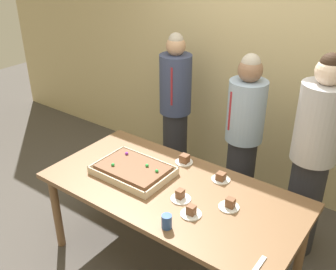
{
  "coord_description": "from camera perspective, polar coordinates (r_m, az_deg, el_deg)",
  "views": [
    {
      "loc": [
        1.43,
        -1.99,
        2.5
      ],
      "look_at": [
        -0.15,
        0.15,
        1.12
      ],
      "focal_mm": 41.4,
      "sensor_mm": 36.0,
      "label": 1
    }
  ],
  "objects": [
    {
      "name": "ground_plane",
      "position": [
        3.5,
        0.52,
        -18.13
      ],
      "size": [
        12.0,
        12.0,
        0.0
      ],
      "primitive_type": "plane",
      "color": "#4C4742"
    },
    {
      "name": "interior_back_panel",
      "position": [
        3.99,
        14.53,
        12.11
      ],
      "size": [
        8.0,
        0.12,
        3.0
      ],
      "primitive_type": "cube",
      "color": "#CCB784",
      "rests_on": "ground_plane"
    },
    {
      "name": "party_table",
      "position": [
        3.04,
        0.58,
        -9.0
      ],
      "size": [
        2.01,
        0.99,
        0.77
      ],
      "color": "brown",
      "rests_on": "ground_plane"
    },
    {
      "name": "sheet_cake",
      "position": [
        3.16,
        -5.15,
        -5.16
      ],
      "size": [
        0.61,
        0.43,
        0.1
      ],
      "color": "beige",
      "rests_on": "party_table"
    },
    {
      "name": "plated_slice_near_left",
      "position": [
        3.1,
        7.78,
        -6.26
      ],
      "size": [
        0.15,
        0.15,
        0.07
      ],
      "color": "white",
      "rests_on": "party_table"
    },
    {
      "name": "plated_slice_near_right",
      "position": [
        2.82,
        9.04,
        -10.13
      ],
      "size": [
        0.15,
        0.15,
        0.08
      ],
      "color": "white",
      "rests_on": "party_table"
    },
    {
      "name": "plated_slice_far_left",
      "position": [
        2.73,
        3.42,
        -11.26
      ],
      "size": [
        0.15,
        0.15,
        0.08
      ],
      "color": "white",
      "rests_on": "party_table"
    },
    {
      "name": "plated_slice_far_right",
      "position": [
        2.87,
        1.85,
        -9.03
      ],
      "size": [
        0.15,
        0.15,
        0.08
      ],
      "color": "white",
      "rests_on": "party_table"
    },
    {
      "name": "plated_slice_center_front",
      "position": [
        3.29,
        2.42,
        -3.69
      ],
      "size": [
        0.15,
        0.15,
        0.08
      ],
      "color": "white",
      "rests_on": "party_table"
    },
    {
      "name": "drink_cup_nearest",
      "position": [
        2.61,
        -0.2,
        -12.62
      ],
      "size": [
        0.07,
        0.07,
        0.1
      ],
      "primitive_type": "cylinder",
      "color": "#2D5199",
      "rests_on": "party_table"
    },
    {
      "name": "cake_server_utensil",
      "position": [
        2.44,
        13.03,
        -18.39
      ],
      "size": [
        0.03,
        0.2,
        0.01
      ],
      "primitive_type": "cube",
      "color": "silver",
      "rests_on": "party_table"
    },
    {
      "name": "person_serving_front",
      "position": [
        3.61,
        11.05,
        -0.33
      ],
      "size": [
        0.34,
        0.34,
        1.63
      ],
      "rotation": [
        0.0,
        0.0,
        -2.05
      ],
      "color": "#28282D",
      "rests_on": "ground_plane"
    },
    {
      "name": "person_green_shirt_behind",
      "position": [
        4.13,
        1.08,
        4.03
      ],
      "size": [
        0.33,
        0.33,
        1.65
      ],
      "rotation": [
        0.0,
        0.0,
        -1.24
      ],
      "color": "#28282D",
      "rests_on": "ground_plane"
    },
    {
      "name": "person_striped_tie_right",
      "position": [
        3.28,
        20.46,
        -3.26
      ],
      "size": [
        0.35,
        0.35,
        1.77
      ],
      "rotation": [
        0.0,
        0.0,
        -2.51
      ],
      "color": "#28282D",
      "rests_on": "ground_plane"
    }
  ]
}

